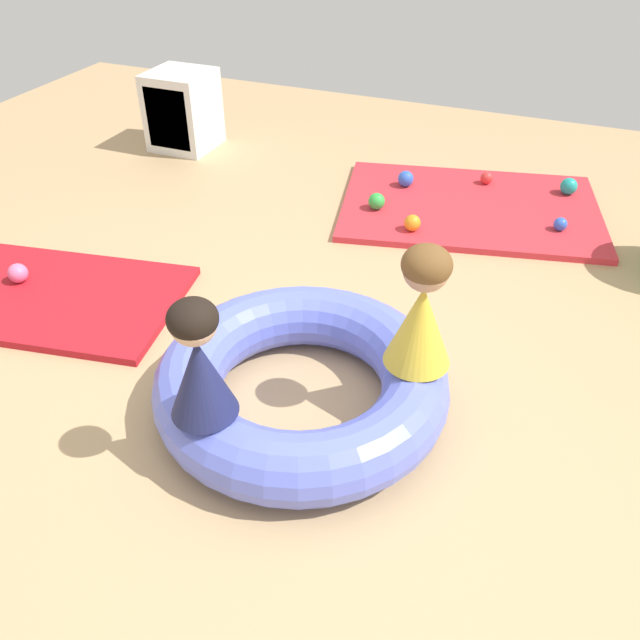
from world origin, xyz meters
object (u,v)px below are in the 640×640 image
object	(u,v)px
child_in_navy	(198,361)
play_ball_green	(377,201)
child_in_yellow	(422,309)
play_ball_red	(487,178)
play_ball_blue	(406,179)
play_ball_teal	(569,186)
play_ball_orange	(412,223)
play_ball_blue_second	(560,224)
play_ball_pink	(18,273)
inflatable_cushion	(301,382)
storage_cube	(181,111)

from	to	relation	value
child_in_navy	play_ball_green	distance (m)	2.22
child_in_yellow	play_ball_red	size ratio (longest dim) A/B	6.27
play_ball_blue	child_in_navy	bearing A→B (deg)	-90.13
child_in_yellow	play_ball_teal	world-z (taller)	child_in_yellow
play_ball_red	play_ball_orange	bearing A→B (deg)	-109.03
play_ball_red	play_ball_blue_second	xyz separation A→B (m)	(0.53, -0.49, -0.00)
play_ball_teal	child_in_navy	bearing A→B (deg)	-109.67
play_ball_red	play_ball_orange	distance (m)	0.87
play_ball_pink	child_in_yellow	bearing A→B (deg)	-3.05
play_ball_orange	play_ball_pink	bearing A→B (deg)	-143.00
inflatable_cushion	child_in_yellow	size ratio (longest dim) A/B	2.35
play_ball_blue_second	storage_cube	distance (m)	2.84
play_ball_red	storage_cube	bearing A→B (deg)	-176.76
inflatable_cushion	play_ball_blue	world-z (taller)	inflatable_cushion
child_in_yellow	play_ball_green	distance (m)	1.82
play_ball_red	play_ball_blue_second	distance (m)	0.72
child_in_navy	play_ball_green	world-z (taller)	child_in_navy
play_ball_blue	play_ball_teal	world-z (taller)	play_ball_teal
play_ball_blue	play_ball_teal	xyz separation A→B (m)	(1.02, 0.29, 0.00)
play_ball_teal	play_ball_red	bearing A→B (deg)	-175.23
inflatable_cushion	child_in_yellow	distance (m)	0.60
play_ball_red	child_in_yellow	bearing A→B (deg)	-86.85
storage_cube	play_ball_teal	bearing A→B (deg)	3.52
play_ball_green	play_ball_pink	world-z (taller)	play_ball_green
child_in_navy	play_ball_teal	bearing A→B (deg)	-142.03
inflatable_cushion	play_ball_blue	distance (m)	2.17
inflatable_cushion	play_ball_blue_second	xyz separation A→B (m)	(0.84, 1.92, -0.06)
play_ball_red	storage_cube	distance (m)	2.29
child_in_navy	storage_cube	world-z (taller)	child_in_navy
inflatable_cushion	play_ball_pink	size ratio (longest dim) A/B	11.72
inflatable_cushion	storage_cube	world-z (taller)	storage_cube
storage_cube	play_ball_green	bearing A→B (deg)	-16.52
child_in_navy	play_ball_green	xyz separation A→B (m)	(-0.07, 2.18, -0.41)
child_in_navy	play_ball_blue	world-z (taller)	child_in_navy
play_ball_blue	play_ball_orange	world-z (taller)	play_ball_blue
inflatable_cushion	child_in_yellow	world-z (taller)	child_in_yellow
play_ball_blue	play_ball_red	size ratio (longest dim) A/B	1.28
play_ball_blue	play_ball_blue_second	xyz separation A→B (m)	(1.02, -0.24, -0.01)
play_ball_teal	play_ball_pink	bearing A→B (deg)	-139.53
play_ball_green	play_ball_pink	bearing A→B (deg)	-134.32
play_ball_teal	play_ball_green	xyz separation A→B (m)	(-1.09, -0.68, -0.00)
inflatable_cushion	play_ball_orange	xyz separation A→B (m)	(0.02, 1.59, -0.05)
play_ball_green	child_in_navy	bearing A→B (deg)	-88.22
play_ball_orange	child_in_navy	bearing A→B (deg)	-96.17
child_in_navy	play_ball_teal	distance (m)	3.07
child_in_navy	play_ball_blue_second	world-z (taller)	child_in_navy
play_ball_blue	play_ball_red	bearing A→B (deg)	26.25
child_in_navy	play_ball_blue	size ratio (longest dim) A/B	4.53
child_in_navy	play_ball_pink	distance (m)	1.73
play_ball_teal	play_ball_blue_second	xyz separation A→B (m)	(0.01, -0.53, -0.01)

